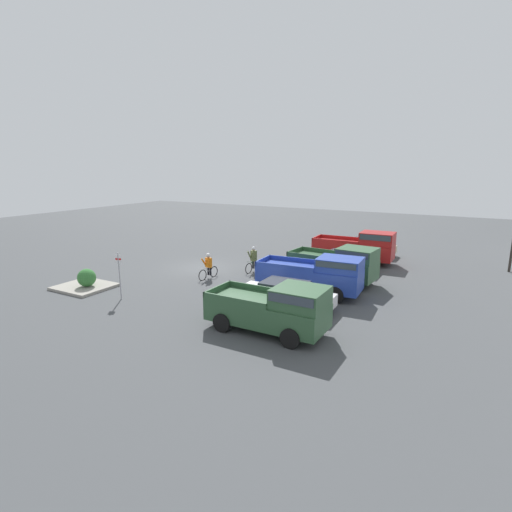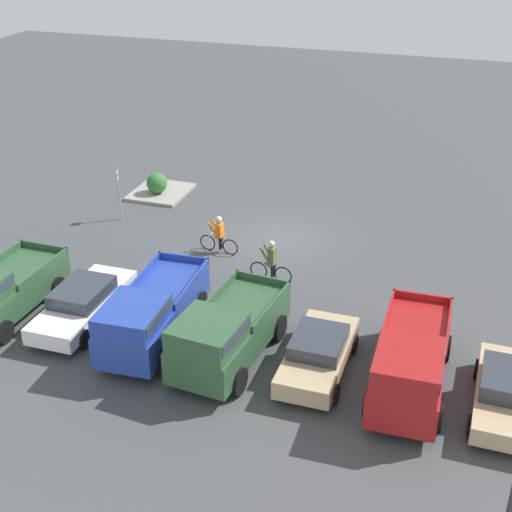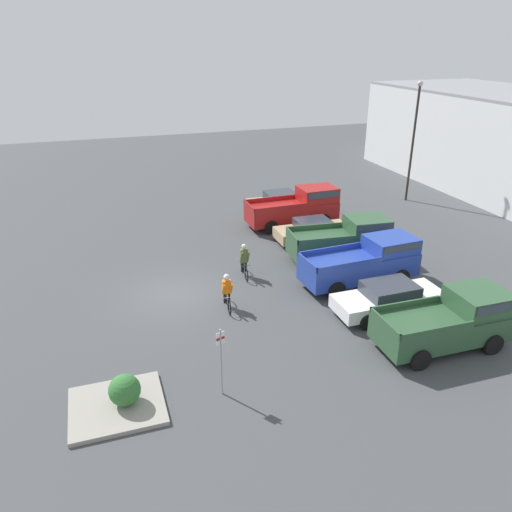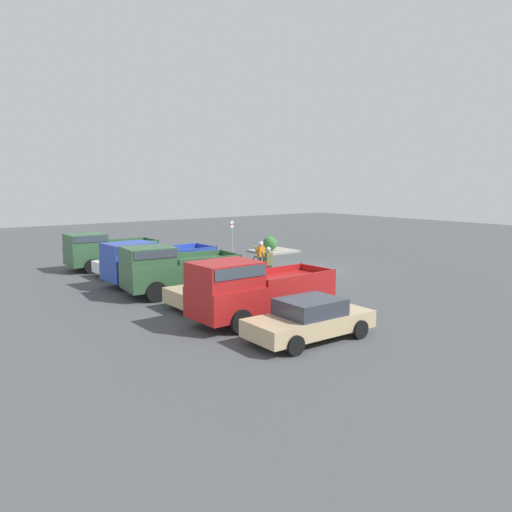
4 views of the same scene
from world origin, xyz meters
name	(u,v)px [view 2 (image 2 of 4)]	position (x,y,z in m)	size (l,w,h in m)	color
ground_plane	(278,239)	(0.00, 0.00, 0.00)	(80.00, 80.00, 0.00)	#424447
sedan_0	(508,392)	(-9.47, 8.76, 0.67)	(2.03, 4.28, 1.33)	tan
pickup_truck_0	(410,362)	(-6.68, 8.93, 1.18)	(2.25, 5.63, 2.29)	maroon
sedan_1	(318,353)	(-3.87, 8.60, 0.66)	(1.92, 4.24, 1.30)	tan
pickup_truck_1	(225,333)	(-1.03, 9.15, 1.16)	(2.62, 5.28, 2.22)	#2D5133
pickup_truck_2	(150,313)	(1.71, 8.80, 1.13)	(2.38, 5.65, 2.14)	#233D9E
sedan_2	(83,303)	(4.53, 8.29, 0.69)	(1.97, 4.75, 1.35)	white
cyclist_0	(219,234)	(1.96, 1.93, 0.82)	(1.74, 0.49, 1.63)	black
cyclist_1	(271,261)	(-0.78, 3.56, 0.84)	(1.73, 0.49, 1.71)	black
fire_lane_sign	(119,189)	(7.39, 0.25, 1.49)	(0.12, 0.29, 2.47)	#9E9EA3
curb_island	(161,192)	(7.00, -3.09, 0.07)	(2.61, 2.92, 0.15)	gray
shrub	(157,183)	(7.03, -2.80, 0.66)	(1.01, 1.01, 1.01)	#337033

